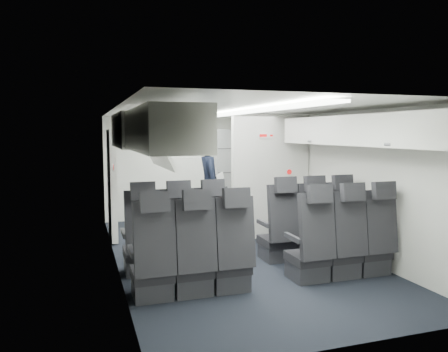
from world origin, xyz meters
TOP-DOWN VIEW (x-y plane):
  - cabin_shell at (0.00, 0.00)m, footprint 3.41×6.01m
  - seat_row_front at (-0.00, -0.53)m, footprint 3.33×0.56m
  - seat_row_mid at (-0.00, -1.43)m, footprint 3.33×0.56m
  - overhead_bin_left_rear at (-1.40, -2.00)m, footprint 0.53×1.80m
  - overhead_bin_left_front_open at (-1.44, -0.25)m, footprint 0.64×1.70m
  - overhead_bin_right_rear at (1.40, -2.00)m, footprint 0.53×1.80m
  - overhead_bin_right_front at (1.40, -0.25)m, footprint 0.53×1.70m
  - bulkhead_partition at (0.98, 0.80)m, footprint 1.40×0.15m
  - galley_unit at (0.95, 2.72)m, footprint 0.85×0.52m
  - boarding_door at (-1.64, 1.55)m, footprint 0.12×1.27m
  - flight_attendant at (0.09, 1.53)m, footprint 0.46×0.67m
  - carry_on_bag at (-1.44, -0.16)m, footprint 0.44×0.31m
  - papers at (0.28, 1.48)m, footprint 0.17×0.10m

SIDE VIEW (x-z plane):
  - seat_row_front at x=0.00m, z-range -0.21..1.02m
  - seat_row_mid at x=0.00m, z-range -0.21..1.02m
  - flight_attendant at x=0.09m, z-range 0.00..1.75m
  - galley_unit at x=0.95m, z-range 0.00..1.90m
  - boarding_door at x=-1.64m, z-range 0.02..1.88m
  - papers at x=0.28m, z-range 0.96..1.09m
  - bulkhead_partition at x=0.98m, z-range 0.01..2.14m
  - cabin_shell at x=0.00m, z-range 0.04..2.21m
  - overhead_bin_left_front_open at x=-1.44m, z-range 1.38..2.10m
  - carry_on_bag at x=-1.44m, z-range 1.65..1.91m
  - overhead_bin_right_front at x=1.40m, z-range 1.66..2.06m
  - overhead_bin_left_rear at x=-1.40m, z-range 1.66..2.06m
  - overhead_bin_right_rear at x=1.40m, z-range 1.66..2.06m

